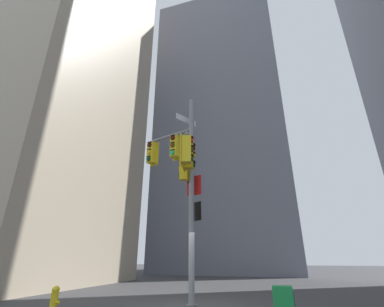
# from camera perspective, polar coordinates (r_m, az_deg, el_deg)

# --- Properties ---
(building_tower_left) EXTENTS (12.05, 12.05, 45.37)m
(building_tower_left) POSITION_cam_1_polar(r_m,az_deg,el_deg) (30.69, -25.32, 24.20)
(building_tower_left) COLOR tan
(building_tower_left) RESTS_ON ground
(building_mid_block) EXTENTS (15.79, 15.79, 37.67)m
(building_mid_block) POSITION_cam_1_polar(r_m,az_deg,el_deg) (39.16, 7.16, 4.51)
(building_mid_block) COLOR slate
(building_mid_block) RESTS_ON ground
(signal_pole_assembly) EXTENTS (2.92, 2.62, 8.25)m
(signal_pole_assembly) POSITION_cam_1_polar(r_m,az_deg,el_deg) (10.63, -2.26, -3.06)
(signal_pole_assembly) COLOR gray
(signal_pole_assembly) RESTS_ON ground
(fire_hydrant) EXTENTS (0.33, 0.23, 0.79)m
(fire_hydrant) POSITION_cam_1_polar(r_m,az_deg,el_deg) (10.34, -27.78, -26.25)
(fire_hydrant) COLOR yellow
(fire_hydrant) RESTS_ON ground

